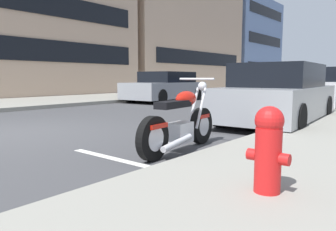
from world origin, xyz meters
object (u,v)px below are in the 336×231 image
(parked_car_behind_motorcycle, at_px, (279,95))
(parked_motorcycle, at_px, (181,123))
(car_opposite_curb, at_px, (166,87))
(fire_hydrant, at_px, (268,147))
(parked_car_second_in_row, at_px, (318,88))

(parked_car_behind_motorcycle, bearing_deg, parked_motorcycle, 176.02)
(car_opposite_curb, relative_size, fire_hydrant, 6.23)
(parked_motorcycle, relative_size, parked_car_behind_motorcycle, 0.44)
(parked_car_second_in_row, bearing_deg, parked_car_behind_motorcycle, -178.73)
(parked_motorcycle, relative_size, parked_car_second_in_row, 0.44)
(parked_motorcycle, xyz_separation_m, fire_hydrant, (-1.24, -1.85, 0.11))
(car_opposite_curb, height_order, fire_hydrant, car_opposite_curb)
(parked_motorcycle, height_order, fire_hydrant, parked_motorcycle)
(parked_car_second_in_row, bearing_deg, car_opposite_curb, 97.74)
(fire_hydrant, bearing_deg, parked_car_second_in_row, 12.41)
(parked_car_second_in_row, xyz_separation_m, fire_hydrant, (-10.24, -2.25, -0.17))
(fire_hydrant, bearing_deg, parked_motorcycle, 56.27)
(parked_car_behind_motorcycle, relative_size, fire_hydrant, 6.14)
(car_opposite_curb, bearing_deg, fire_hydrant, 39.50)
(parked_car_second_in_row, bearing_deg, fire_hydrant, -170.96)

